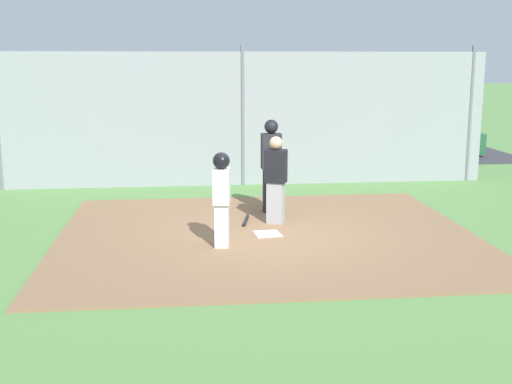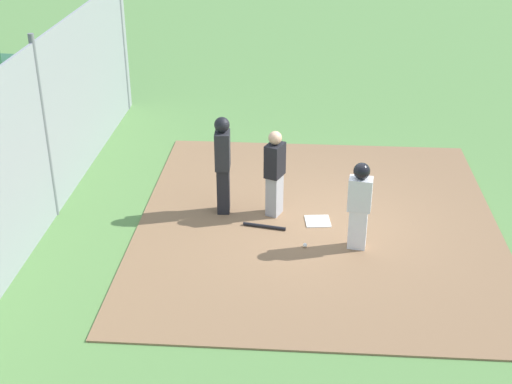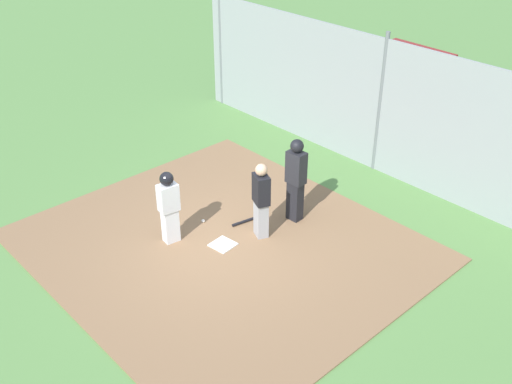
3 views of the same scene
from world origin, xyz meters
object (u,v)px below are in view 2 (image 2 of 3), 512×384
(baseball, at_px, (305,245))
(catcher, at_px, (275,172))
(home_plate, at_px, (318,221))
(umpire, at_px, (223,163))
(baseball_bat, at_px, (264,226))
(runner, at_px, (360,201))

(baseball, bearing_deg, catcher, -153.49)
(home_plate, height_order, umpire, umpire)
(home_plate, relative_size, catcher, 0.27)
(home_plate, relative_size, baseball_bat, 0.57)
(baseball_bat, bearing_deg, home_plate, 27.90)
(baseball, bearing_deg, runner, 94.91)
(umpire, relative_size, baseball_bat, 2.39)
(umpire, bearing_deg, catcher, -4.87)
(runner, xyz_separation_m, baseball, (0.07, -0.86, -0.83))
(home_plate, relative_size, umpire, 0.24)
(home_plate, xyz_separation_m, runner, (0.82, 0.64, 0.86))
(home_plate, distance_m, umpire, 2.00)
(catcher, height_order, runner, catcher)
(baseball_bat, bearing_deg, umpire, 154.59)
(home_plate, distance_m, runner, 1.35)
(baseball_bat, bearing_deg, baseball, -29.28)
(home_plate, height_order, baseball_bat, baseball_bat)
(umpire, bearing_deg, baseball_bat, -38.96)
(runner, distance_m, baseball_bat, 1.87)
(umpire, height_order, baseball, umpire)
(baseball_bat, height_order, baseball, baseball)
(runner, height_order, baseball_bat, runner)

